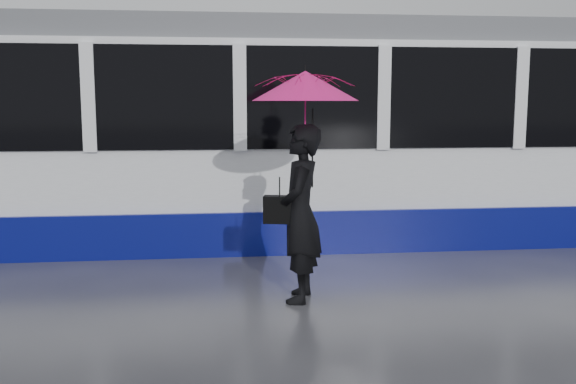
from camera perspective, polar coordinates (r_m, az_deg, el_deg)
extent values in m
plane|color=#2E2E33|center=(7.83, -4.24, -7.90)|extent=(90.00, 90.00, 0.00)
cube|color=#3F3D38|center=(9.55, -4.66, -4.93)|extent=(34.00, 0.07, 0.02)
cube|color=#3F3D38|center=(10.96, -4.90, -3.26)|extent=(34.00, 0.07, 0.02)
cube|color=white|center=(10.44, 9.36, 4.50)|extent=(24.00, 2.40, 2.95)
cube|color=#090E65|center=(10.58, 9.21, -2.08)|extent=(24.00, 2.56, 0.62)
cube|color=black|center=(10.42, 9.44, 8.20)|extent=(23.00, 2.48, 1.40)
cube|color=#575A5F|center=(10.47, 9.57, 13.54)|extent=(23.60, 2.20, 0.35)
imported|color=black|center=(6.88, 1.09, -1.94)|extent=(0.60, 0.78, 1.91)
imported|color=#FB1594|center=(6.79, 1.53, 6.90)|extent=(1.25, 1.27, 0.96)
cone|color=#FB1594|center=(6.79, 1.54, 9.42)|extent=(1.35, 1.35, 0.31)
cylinder|color=black|center=(6.80, 1.55, 10.93)|extent=(0.01, 0.01, 0.07)
cylinder|color=black|center=(6.84, 2.19, 3.90)|extent=(0.02, 0.02, 0.84)
cube|color=black|center=(6.87, -0.75, -1.57)|extent=(0.37, 0.22, 0.30)
cylinder|color=black|center=(6.84, -0.76, 0.40)|extent=(0.01, 0.01, 0.18)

